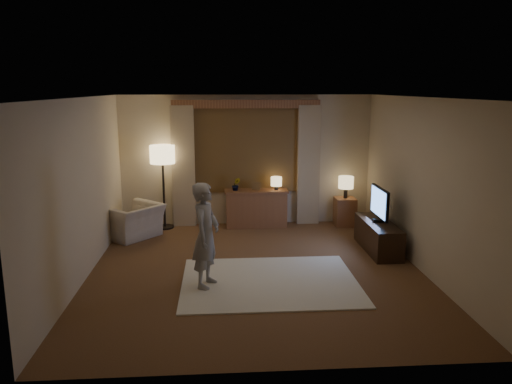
{
  "coord_description": "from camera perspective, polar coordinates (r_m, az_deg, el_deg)",
  "views": [
    {
      "loc": [
        -0.52,
        -7.17,
        2.74
      ],
      "look_at": [
        0.04,
        0.6,
        1.1
      ],
      "focal_mm": 35.0,
      "sensor_mm": 36.0,
      "label": 1
    }
  ],
  "objects": [
    {
      "name": "table_lamp_side",
      "position": [
        10.11,
        10.24,
        1.02
      ],
      "size": [
        0.3,
        0.3,
        0.44
      ],
      "color": "black",
      "rests_on": "side_table"
    },
    {
      "name": "tv_stand",
      "position": [
        8.79,
        13.77,
        -4.93
      ],
      "size": [
        0.45,
        1.4,
        0.5
      ],
      "primitive_type": "cube",
      "color": "black",
      "rests_on": "floor"
    },
    {
      "name": "picture_frame",
      "position": [
        9.88,
        0.03,
        0.56
      ],
      "size": [
        0.16,
        0.02,
        0.2
      ],
      "primitive_type": "cube",
      "color": "brown",
      "rests_on": "sideboard"
    },
    {
      "name": "floor_lamp",
      "position": [
        9.82,
        -10.64,
        3.73
      ],
      "size": [
        0.48,
        0.48,
        1.65
      ],
      "color": "black",
      "rests_on": "floor"
    },
    {
      "name": "person",
      "position": [
        6.9,
        -5.75,
        -4.92
      ],
      "size": [
        0.5,
        0.62,
        1.46
      ],
      "primitive_type": "imported",
      "rotation": [
        0.0,
        0.0,
        1.24
      ],
      "color": "#A29D96",
      "rests_on": "rug"
    },
    {
      "name": "plant",
      "position": [
        9.85,
        -2.29,
        0.81
      ],
      "size": [
        0.17,
        0.13,
        0.3
      ],
      "primitive_type": "imported",
      "color": "#999999",
      "rests_on": "sideboard"
    },
    {
      "name": "tv",
      "position": [
        8.64,
        13.95,
        -1.25
      ],
      "size": [
        0.2,
        0.83,
        0.6
      ],
      "color": "black",
      "rests_on": "tv_stand"
    },
    {
      "name": "room",
      "position": [
        7.81,
        -0.26,
        1.52
      ],
      "size": [
        5.04,
        5.54,
        2.64
      ],
      "color": "brown",
      "rests_on": "ground"
    },
    {
      "name": "table_lamp_sideboard",
      "position": [
        9.9,
        2.34,
        1.15
      ],
      "size": [
        0.22,
        0.22,
        0.3
      ],
      "color": "black",
      "rests_on": "sideboard"
    },
    {
      "name": "rug",
      "position": [
        7.27,
        1.57,
        -10.19
      ],
      "size": [
        2.5,
        2.0,
        0.02
      ],
      "primitive_type": "cube",
      "color": "beige",
      "rests_on": "floor"
    },
    {
      "name": "side_table",
      "position": [
        10.23,
        10.12,
        -2.21
      ],
      "size": [
        0.4,
        0.4,
        0.56
      ],
      "primitive_type": "cube",
      "color": "brown",
      "rests_on": "floor"
    },
    {
      "name": "armchair",
      "position": [
        9.52,
        -13.88,
        -3.26
      ],
      "size": [
        1.25,
        1.27,
        0.62
      ],
      "primitive_type": "imported",
      "rotation": [
        0.0,
        0.0,
        -2.28
      ],
      "color": "beige",
      "rests_on": "floor"
    },
    {
      "name": "sideboard",
      "position": [
        9.98,
        0.03,
        -1.97
      ],
      "size": [
        1.2,
        0.4,
        0.7
      ],
      "primitive_type": "cube",
      "color": "brown",
      "rests_on": "floor"
    }
  ]
}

